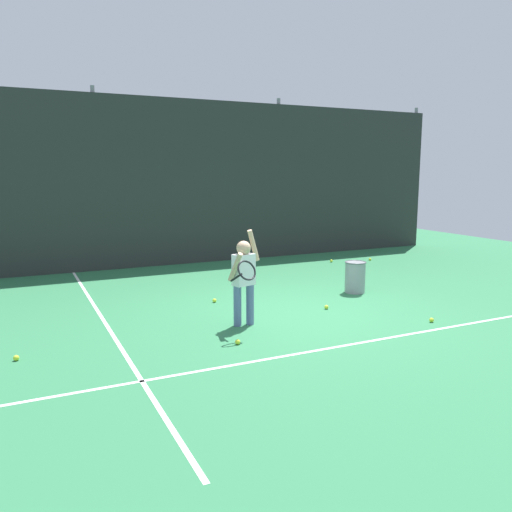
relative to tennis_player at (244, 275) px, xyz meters
The scene contains 16 objects.
ground_plane 1.30m from the tennis_player, 11.87° to the left, with size 20.00×20.00×0.00m, color #2D7247.
court_line_baseline 1.84m from the tennis_player, 51.30° to the right, with size 9.00×0.05×0.00m, color white.
court_line_sideline 2.26m from the tennis_player, 145.15° to the left, with size 0.05×9.00×0.00m, color white.
back_fence_windscreen 5.34m from the tennis_player, 78.29° to the left, with size 13.57×0.08×3.78m, color #282D2B.
fence_post_1 5.43m from the tennis_player, 102.60° to the left, with size 0.09×0.09×3.93m, color slate.
fence_post_2 6.24m from the tennis_player, 57.65° to the left, with size 0.09×0.09×3.93m, color slate.
fence_post_3 9.35m from the tennis_player, 33.86° to the left, with size 0.09×0.09×3.93m, color slate.
tennis_player is the anchor object (origin of this frame).
ball_hopper 2.83m from the tennis_player, 20.25° to the left, with size 0.38×0.38×0.56m.
tennis_ball_0 5.51m from the tennis_player, 43.23° to the left, with size 0.07×0.07×0.07m, color #CCE033.
tennis_ball_1 2.80m from the tennis_player, 22.28° to the right, with size 0.07×0.07×0.07m, color #CCE033.
tennis_ball_2 1.55m from the tennis_player, 86.62° to the left, with size 0.07×0.07×0.07m, color #CCE033.
tennis_ball_4 3.01m from the tennis_player, behind, with size 0.07×0.07×0.07m, color #CCE033.
tennis_ball_5 6.12m from the tennis_player, 35.37° to the left, with size 0.07×0.07×0.07m, color #CCE033.
tennis_ball_6 1.07m from the tennis_player, 119.88° to the right, with size 0.07×0.07×0.07m, color #CCE033.
tennis_ball_7 1.70m from the tennis_player, ahead, with size 0.07×0.07×0.07m, color #CCE033.
Camera 1 is at (-3.90, -6.57, 2.15)m, focal length 35.78 mm.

